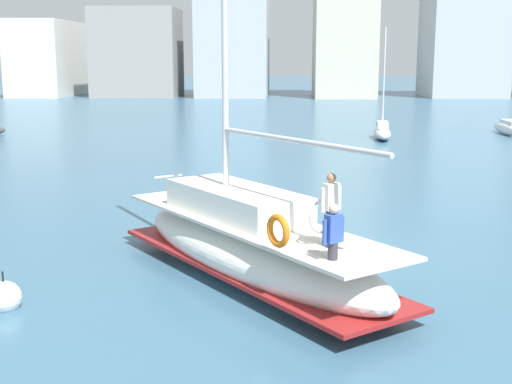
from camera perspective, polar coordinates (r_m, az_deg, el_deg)
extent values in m
plane|color=#38607A|center=(18.93, 4.78, -5.41)|extent=(400.00, 400.00, 0.00)
ellipsoid|color=white|center=(16.83, -0.29, -4.99)|extent=(7.69, 9.11, 1.40)
cube|color=maroon|center=(16.92, -0.29, -6.01)|extent=(7.60, 8.97, 0.10)
cube|color=beige|center=(16.64, -0.29, -2.54)|extent=(7.25, 8.61, 0.08)
cube|color=white|center=(17.14, -1.65, -0.80)|extent=(3.94, 4.46, 0.70)
cylinder|color=#B7B7BC|center=(14.92, 3.34, 4.30)|extent=(3.56, 4.67, 0.12)
cylinder|color=silver|center=(20.27, -7.34, 1.30)|extent=(0.75, 0.59, 0.06)
torus|color=orange|center=(13.77, 1.85, -3.25)|extent=(0.53, 0.64, 0.70)
cylinder|color=#33333D|center=(14.32, 6.22, -3.04)|extent=(0.20, 0.20, 0.80)
cube|color=white|center=(14.17, 6.27, -0.37)|extent=(0.38, 0.35, 0.56)
sphere|color=#9E7051|center=(14.10, 6.31, 1.18)|extent=(0.20, 0.20, 0.20)
cylinder|color=white|center=(14.04, 5.59, -0.68)|extent=(0.09, 0.09, 0.50)
cylinder|color=white|center=(14.32, 6.94, -0.47)|extent=(0.09, 0.09, 0.50)
cylinder|color=#33333D|center=(13.50, 6.42, -4.90)|extent=(0.20, 0.20, 0.35)
cube|color=#3351AD|center=(13.39, 6.46, -3.03)|extent=(0.38, 0.35, 0.56)
sphere|color=beige|center=(13.30, 6.50, -1.40)|extent=(0.20, 0.20, 0.20)
cylinder|color=#3351AD|center=(13.26, 5.74, -3.38)|extent=(0.09, 0.09, 0.50)
cylinder|color=#3351AD|center=(13.54, 7.16, -3.10)|extent=(0.09, 0.09, 0.50)
torus|color=silver|center=(14.44, 5.62, -2.01)|extent=(0.64, 0.51, 0.76)
ellipsoid|color=white|center=(52.40, 20.03, 4.96)|extent=(0.55, 4.83, 0.78)
ellipsoid|color=silver|center=(47.17, 10.48, 4.83)|extent=(1.46, 4.77, 0.76)
cube|color=silver|center=(47.34, 10.49, 5.55)|extent=(0.86, 1.93, 0.40)
cylinder|color=silver|center=(47.27, 10.61, 9.34)|extent=(0.12, 0.12, 6.65)
sphere|color=silver|center=(16.05, -20.23, -8.28)|extent=(0.75, 0.75, 0.75)
cylinder|color=black|center=(15.96, -20.30, -7.26)|extent=(0.04, 0.04, 0.60)
cube|color=silver|center=(106.31, -16.87, 10.59)|extent=(7.54, 16.45, 10.67)
cube|color=gray|center=(100.54, -9.85, 11.35)|extent=(11.69, 10.15, 12.29)
cube|color=#B2B7BC|center=(102.30, -1.81, 12.37)|extent=(9.85, 17.99, 15.40)
cube|color=beige|center=(99.11, 7.42, 15.47)|extent=(8.31, 12.69, 26.26)
cube|color=#B2B7BC|center=(103.25, 16.92, 12.82)|extent=(10.45, 12.28, 18.71)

